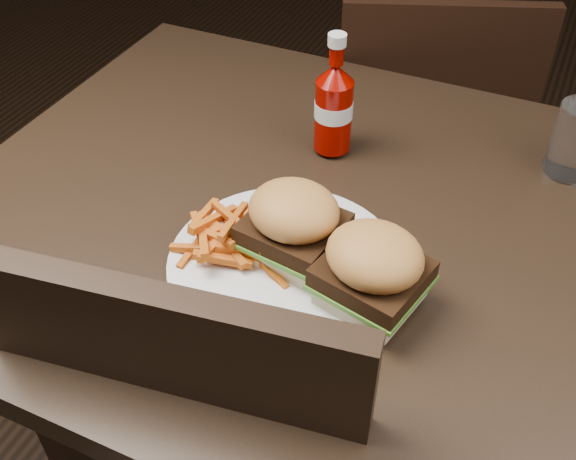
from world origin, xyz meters
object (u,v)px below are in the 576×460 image
at_px(dining_table, 394,245).
at_px(ketchup_bottle, 333,115).
at_px(chair_far, 414,147).
at_px(plate, 285,263).
at_px(tumbler, 576,140).

height_order(dining_table, ketchup_bottle, ketchup_bottle).
xyz_separation_m(dining_table, chair_far, (-0.13, 0.66, -0.30)).
distance_m(plate, ketchup_bottle, 0.26).
height_order(dining_table, tumbler, tumbler).
relative_size(ketchup_bottle, tumbler, 1.05).
height_order(plate, tumbler, tumbler).
height_order(chair_far, tumbler, tumbler).
bearing_deg(tumbler, plate, -130.39).
bearing_deg(ketchup_bottle, dining_table, -44.06).
xyz_separation_m(dining_table, ketchup_bottle, (-0.14, 0.14, 0.08)).
xyz_separation_m(dining_table, plate, (-0.11, -0.11, 0.03)).
bearing_deg(chair_far, plate, 70.66).
height_order(dining_table, plate, plate).
bearing_deg(plate, chair_far, 91.66).
bearing_deg(ketchup_bottle, plate, -81.53).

